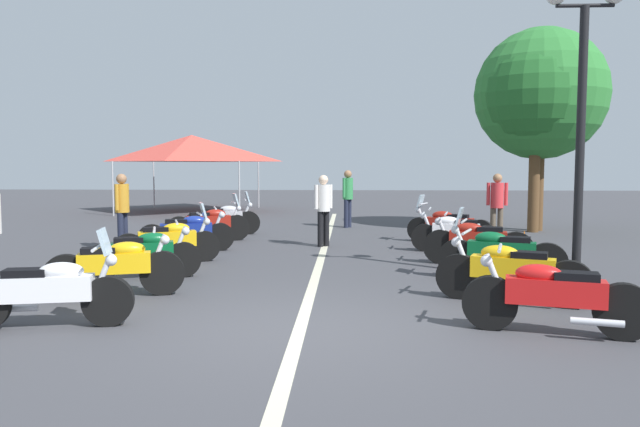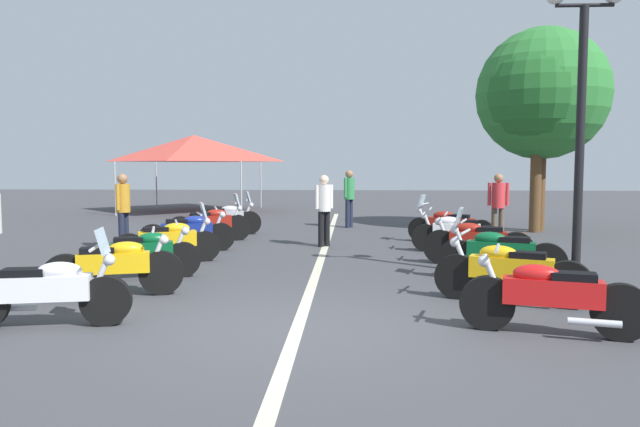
# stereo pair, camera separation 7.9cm
# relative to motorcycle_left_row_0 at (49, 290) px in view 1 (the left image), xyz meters

# --- Properties ---
(ground_plane) EXTENTS (80.00, 80.00, 0.00)m
(ground_plane) POSITION_rel_motorcycle_left_row_0_xyz_m (0.06, -3.00, -0.46)
(ground_plane) COLOR #424247
(lane_centre_stripe) EXTENTS (22.91, 0.16, 0.01)m
(lane_centre_stripe) POSITION_rel_motorcycle_left_row_0_xyz_m (5.70, -3.00, -0.46)
(lane_centre_stripe) COLOR beige
(lane_centre_stripe) RESTS_ON ground_plane
(motorcycle_left_row_0) EXTENTS (0.71, 2.01, 1.20)m
(motorcycle_left_row_0) POSITION_rel_motorcycle_left_row_0_xyz_m (0.00, 0.00, 0.00)
(motorcycle_left_row_0) COLOR black
(motorcycle_left_row_0) RESTS_ON ground_plane
(motorcycle_left_row_1) EXTENTS (0.84, 1.97, 1.01)m
(motorcycle_left_row_1) POSITION_rel_motorcycle_left_row_0_xyz_m (1.72, -0.15, 0.00)
(motorcycle_left_row_1) COLOR black
(motorcycle_left_row_1) RESTS_ON ground_plane
(motorcycle_left_row_2) EXTENTS (0.86, 1.92, 0.99)m
(motorcycle_left_row_2) POSITION_rel_motorcycle_left_row_0_xyz_m (3.16, -0.07, -0.01)
(motorcycle_left_row_2) COLOR black
(motorcycle_left_row_2) RESTS_ON ground_plane
(motorcycle_left_row_3) EXTENTS (0.98, 1.99, 1.20)m
(motorcycle_left_row_3) POSITION_rel_motorcycle_left_row_0_xyz_m (4.85, 0.00, 0.00)
(motorcycle_left_row_3) COLOR black
(motorcycle_left_row_3) RESTS_ON ground_plane
(motorcycle_left_row_4) EXTENTS (0.85, 2.09, 1.00)m
(motorcycle_left_row_4) POSITION_rel_motorcycle_left_row_0_xyz_m (6.44, 0.06, -0.00)
(motorcycle_left_row_4) COLOR black
(motorcycle_left_row_4) RESTS_ON ground_plane
(motorcycle_left_row_5) EXTENTS (0.99, 2.03, 1.22)m
(motorcycle_left_row_5) POSITION_rel_motorcycle_left_row_0_xyz_m (8.28, -0.02, 0.02)
(motorcycle_left_row_5) COLOR black
(motorcycle_left_row_5) RESTS_ON ground_plane
(motorcycle_left_row_6) EXTENTS (0.82, 2.06, 1.22)m
(motorcycle_left_row_6) POSITION_rel_motorcycle_left_row_0_xyz_m (9.74, -0.07, 0.01)
(motorcycle_left_row_6) COLOR black
(motorcycle_left_row_6) RESTS_ON ground_plane
(motorcycle_right_row_0) EXTENTS (0.87, 2.04, 1.00)m
(motorcycle_right_row_0) POSITION_rel_motorcycle_left_row_0_xyz_m (0.01, -5.93, -0.00)
(motorcycle_right_row_0) COLOR black
(motorcycle_right_row_0) RESTS_ON ground_plane
(motorcycle_right_row_1) EXTENTS (0.99, 2.06, 1.01)m
(motorcycle_right_row_1) POSITION_rel_motorcycle_left_row_0_xyz_m (1.60, -5.87, 0.00)
(motorcycle_right_row_1) COLOR black
(motorcycle_right_row_1) RESTS_ON ground_plane
(motorcycle_right_row_2) EXTENTS (0.91, 2.07, 1.23)m
(motorcycle_right_row_2) POSITION_rel_motorcycle_left_row_0_xyz_m (3.29, -6.13, 0.02)
(motorcycle_right_row_2) COLOR black
(motorcycle_right_row_2) RESTS_ON ground_plane
(motorcycle_right_row_3) EXTENTS (0.81, 2.09, 1.02)m
(motorcycle_right_row_3) POSITION_rel_motorcycle_left_row_0_xyz_m (4.90, -6.08, 0.01)
(motorcycle_right_row_3) COLOR black
(motorcycle_right_row_3) RESTS_ON ground_plane
(motorcycle_right_row_4) EXTENTS (0.75, 1.98, 0.99)m
(motorcycle_right_row_4) POSITION_rel_motorcycle_left_row_0_xyz_m (6.64, -5.96, -0.01)
(motorcycle_right_row_4) COLOR black
(motorcycle_right_row_4) RESTS_ON ground_plane
(motorcycle_right_row_5) EXTENTS (1.05, 2.04, 1.20)m
(motorcycle_right_row_5) POSITION_rel_motorcycle_left_row_0_xyz_m (8.22, -6.06, 0.00)
(motorcycle_right_row_5) COLOR black
(motorcycle_right_row_5) RESTS_ON ground_plane
(street_lamp_twin_globe) EXTENTS (0.32, 1.22, 4.79)m
(street_lamp_twin_globe) POSITION_rel_motorcycle_left_row_0_xyz_m (2.96, -7.28, 2.83)
(street_lamp_twin_globe) COLOR black
(street_lamp_twin_globe) RESTS_ON ground_plane
(traffic_cone_2) EXTENTS (0.36, 0.36, 0.61)m
(traffic_cone_2) POSITION_rel_motorcycle_left_row_0_xyz_m (5.58, -7.18, -0.17)
(traffic_cone_2) COLOR orange
(traffic_cone_2) RESTS_ON ground_plane
(bystander_0) EXTENTS (0.46, 0.32, 1.79)m
(bystander_0) POSITION_rel_motorcycle_left_row_0_xyz_m (11.91, -3.54, 0.60)
(bystander_0) COLOR #1E2338
(bystander_0) RESTS_ON ground_plane
(bystander_1) EXTENTS (0.38, 0.42, 1.71)m
(bystander_1) POSITION_rel_motorcycle_left_row_0_xyz_m (7.46, -2.97, 0.55)
(bystander_1) COLOR black
(bystander_1) RESTS_ON ground_plane
(bystander_2) EXTENTS (0.52, 0.32, 1.75)m
(bystander_2) POSITION_rel_motorcycle_left_row_0_xyz_m (6.65, 1.62, 0.57)
(bystander_2) COLOR #1E2338
(bystander_2) RESTS_ON ground_plane
(bystander_4) EXTENTS (0.32, 0.53, 1.74)m
(bystander_4) POSITION_rel_motorcycle_left_row_0_xyz_m (8.67, -7.36, 0.56)
(bystander_4) COLOR brown
(bystander_4) RESTS_ON ground_plane
(roadside_tree_0) EXTENTS (3.83, 3.83, 5.95)m
(roadside_tree_0) POSITION_rel_motorcycle_left_row_0_xyz_m (11.29, -9.19, 3.56)
(roadside_tree_0) COLOR brown
(roadside_tree_0) RESTS_ON ground_plane
(roadside_tree_1) EXTENTS (3.11, 3.11, 5.53)m
(roadside_tree_1) POSITION_rel_motorcycle_left_row_0_xyz_m (10.90, -8.95, 3.49)
(roadside_tree_1) COLOR brown
(roadside_tree_1) RESTS_ON ground_plane
(event_tent) EXTENTS (5.42, 5.42, 3.20)m
(event_tent) POSITION_rel_motorcycle_left_row_0_xyz_m (18.20, 3.01, 2.19)
(event_tent) COLOR #E54C3F
(event_tent) RESTS_ON ground_plane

